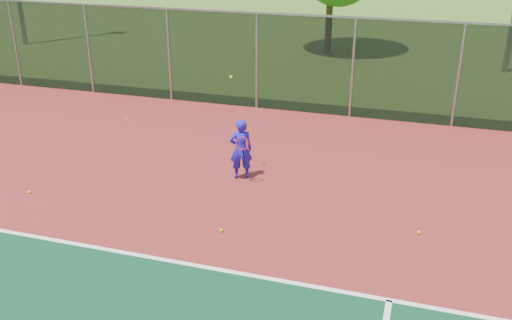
# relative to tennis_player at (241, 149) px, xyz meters

# --- Properties ---
(court_apron) EXTENTS (30.00, 20.00, 0.02)m
(court_apron) POSITION_rel_tennis_player_xyz_m (1.76, -4.75, -0.74)
(court_apron) COLOR maroon
(court_apron) RESTS_ON ground
(fence_back) EXTENTS (30.00, 0.06, 3.03)m
(fence_back) POSITION_rel_tennis_player_xyz_m (1.76, 5.25, 0.82)
(fence_back) COLOR black
(fence_back) RESTS_ON court_apron
(tennis_player) EXTENTS (0.62, 0.68, 2.43)m
(tennis_player) POSITION_rel_tennis_player_xyz_m (0.00, 0.00, 0.00)
(tennis_player) COLOR #2015C6
(tennis_player) RESTS_ON court_apron
(practice_ball_0) EXTENTS (0.07, 0.07, 0.07)m
(practice_ball_0) POSITION_rel_tennis_player_xyz_m (4.12, -1.45, -0.69)
(practice_ball_0) COLOR #C0E11A
(practice_ball_0) RESTS_ON court_apron
(practice_ball_1) EXTENTS (0.07, 0.07, 0.07)m
(practice_ball_1) POSITION_rel_tennis_player_xyz_m (-4.24, -2.19, -0.69)
(practice_ball_1) COLOR #C0E11A
(practice_ball_1) RESTS_ON court_apron
(practice_ball_4) EXTENTS (0.07, 0.07, 0.07)m
(practice_ball_4) POSITION_rel_tennis_player_xyz_m (0.43, -2.50, -0.69)
(practice_ball_4) COLOR #C0E11A
(practice_ball_4) RESTS_ON court_apron
(practice_ball_7) EXTENTS (0.07, 0.07, 0.07)m
(practice_ball_7) POSITION_rel_tennis_player_xyz_m (-4.64, 2.90, -0.69)
(practice_ball_7) COLOR #C0E11A
(practice_ball_7) RESTS_ON court_apron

